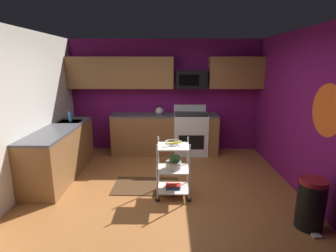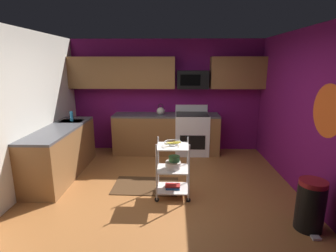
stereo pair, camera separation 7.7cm
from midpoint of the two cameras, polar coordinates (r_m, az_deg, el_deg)
The scene contains 18 objects.
floor at distance 4.33m, azimuth -0.76°, elevation -15.18°, with size 4.40×4.80×0.04m, color #995B2D.
wall_back at distance 6.28m, azimuth 0.06°, elevation 6.53°, with size 4.52×0.06×2.60m, color #6B1156.
wall_left at distance 4.55m, azimuth -30.17°, elevation 2.04°, with size 0.06×4.80×2.60m, color silver.
wall_right at distance 4.40m, azimuth 29.64°, elevation 1.76°, with size 0.06×4.80×2.60m, color #6B1156.
wall_flower_decal at distance 4.05m, azimuth 31.82°, elevation 2.80°, with size 0.72×0.72×0.00m, color #E5591E.
counter_run at distance 5.62m, azimuth -9.26°, elevation -3.20°, with size 3.41×2.66×0.92m.
oven_range at distance 6.13m, azimuth 5.53°, elevation -1.54°, with size 0.76×0.65×1.10m.
upper_cabinets at distance 6.05m, azimuth -1.26°, elevation 11.49°, with size 4.40×0.33×0.70m.
microwave at distance 6.04m, azimuth 5.72°, elevation 10.00°, with size 0.70×0.39×0.40m.
rolling_cart at distance 4.15m, azimuth 1.58°, elevation -9.29°, with size 0.55×0.44×0.91m.
fruit_bowl at distance 4.01m, azimuth 1.62°, elevation -3.69°, with size 0.27×0.27×0.07m.
mixing_bowl_large at distance 4.13m, azimuth 1.62°, elevation -8.44°, with size 0.25×0.25×0.11m.
mixing_bowl_small at distance 4.11m, azimuth 1.91°, elevation -7.07°, with size 0.18×0.18×0.08m.
book_stack at distance 4.28m, azimuth 1.56°, elevation -12.96°, with size 0.24×0.18×0.05m.
kettle at distance 6.00m, azimuth -1.23°, elevation 3.27°, with size 0.21×0.18×0.26m.
dish_soap_bottle at distance 5.62m, azimuth -19.85°, elevation 2.02°, with size 0.06×0.06×0.20m, color #2D8CBF.
trash_can at distance 3.89m, azimuth 29.04°, elevation -14.80°, with size 0.34×0.42×0.66m.
floor_rug at distance 4.65m, azimuth -4.36°, elevation -12.79°, with size 1.10×0.70×0.01m, color #472D19.
Camera 2 is at (0.19, -3.80, 2.06)m, focal length 28.08 mm.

